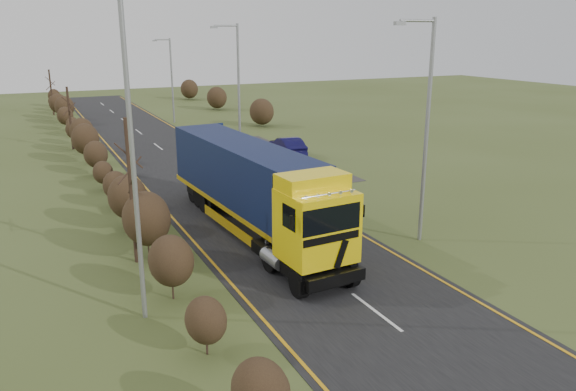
# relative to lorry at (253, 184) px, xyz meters

# --- Properties ---
(ground) EXTENTS (160.00, 160.00, 0.00)m
(ground) POSITION_rel_lorry_xyz_m (0.80, -5.09, -2.42)
(ground) COLOR #414E21
(ground) RESTS_ON ground
(road) EXTENTS (8.00, 120.00, 0.02)m
(road) POSITION_rel_lorry_xyz_m (0.80, 4.91, -2.41)
(road) COLOR black
(road) RESTS_ON ground
(layby) EXTENTS (6.00, 18.00, 0.02)m
(layby) POSITION_rel_lorry_xyz_m (7.30, 14.91, -2.41)
(layby) COLOR #2F2C2A
(layby) RESTS_ON ground
(lane_markings) EXTENTS (7.52, 116.00, 0.01)m
(lane_markings) POSITION_rel_lorry_xyz_m (0.80, 4.61, -2.39)
(lane_markings) COLOR orange
(lane_markings) RESTS_ON road
(hedgerow) EXTENTS (2.24, 102.04, 6.05)m
(hedgerow) POSITION_rel_lorry_xyz_m (-5.20, 2.81, -0.80)
(hedgerow) COLOR #2F1F15
(hedgerow) RESTS_ON ground
(lorry) EXTENTS (3.29, 15.43, 4.27)m
(lorry) POSITION_rel_lorry_xyz_m (0.00, 0.00, 0.00)
(lorry) COLOR black
(lorry) RESTS_ON ground
(car_red_hatchback) EXTENTS (2.23, 3.87, 1.24)m
(car_red_hatchback) POSITION_rel_lorry_xyz_m (6.22, 8.15, -1.80)
(car_red_hatchback) COLOR #AB0F08
(car_red_hatchback) RESTS_ON ground
(car_blue_sedan) EXTENTS (1.99, 4.66, 1.49)m
(car_blue_sedan) POSITION_rel_lorry_xyz_m (8.94, 14.85, -1.67)
(car_blue_sedan) COLOR #0B0932
(car_blue_sedan) RESTS_ON ground
(streetlight_near) EXTENTS (2.09, 0.20, 9.84)m
(streetlight_near) POSITION_rel_lorry_xyz_m (6.47, -4.11, 3.03)
(streetlight_near) COLOR gray
(streetlight_near) RESTS_ON ground
(streetlight_mid) EXTENTS (2.08, 0.20, 9.83)m
(streetlight_mid) POSITION_rel_lorry_xyz_m (5.33, 15.90, 3.02)
(streetlight_mid) COLOR gray
(streetlight_mid) RESTS_ON ground
(streetlight_far) EXTENTS (1.84, 0.18, 8.63)m
(streetlight_far) POSITION_rel_lorry_xyz_m (5.30, 35.20, 2.32)
(streetlight_far) COLOR gray
(streetlight_far) RESTS_ON ground
(left_pole) EXTENTS (0.16, 0.16, 11.21)m
(left_pole) POSITION_rel_lorry_xyz_m (-6.40, -6.00, 3.19)
(left_pole) COLOR gray
(left_pole) RESTS_ON ground
(speed_sign) EXTENTS (0.59, 0.10, 2.13)m
(speed_sign) POSITION_rel_lorry_xyz_m (5.71, 7.29, -0.95)
(speed_sign) COLOR gray
(speed_sign) RESTS_ON ground
(warning_board) EXTENTS (0.65, 0.11, 1.71)m
(warning_board) POSITION_rel_lorry_xyz_m (5.00, 15.69, -1.40)
(warning_board) COLOR gray
(warning_board) RESTS_ON ground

